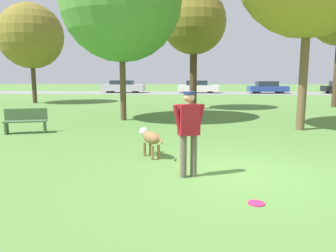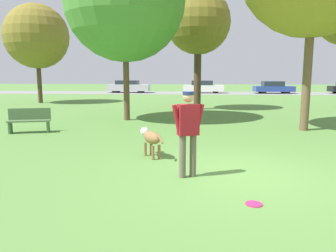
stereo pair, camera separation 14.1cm
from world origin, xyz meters
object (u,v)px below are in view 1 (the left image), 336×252
Objects in this scene: person at (189,127)px; parked_car_silver at (123,87)px; tree_far_left at (31,36)px; tree_near_left at (121,0)px; parked_car_white at (198,87)px; park_bench at (26,120)px; parked_car_blue at (267,87)px; dog at (150,138)px; tree_mid_center at (194,22)px; frisbee at (256,203)px.

person is 30.12m from parked_car_silver.
tree_near_left is at bearing -46.12° from tree_far_left.
park_bench is (-6.75, -24.70, -0.21)m from parked_car_white.
tree_far_left reaches higher than parked_car_silver.
parked_car_silver is 1.13× the size of parked_car_blue.
tree_mid_center reaches higher than dog.
parked_car_blue is (11.34, 21.16, -4.45)m from tree_near_left.
tree_mid_center is at bearing 93.00° from frisbee.
parked_car_silver is (-6.06, 27.77, 0.20)m from dog.
frisbee is 30.63m from parked_car_white.
person reaches higher than parked_car_silver.
tree_near_left is 1.13× the size of tree_far_left.
parked_car_silver is 15.50m from parked_car_blue.
person is 7.27m from park_bench.
parked_car_blue is (9.44, 27.61, 0.15)m from dog.
tree_mid_center is (0.32, 12.74, 3.87)m from person.
park_bench is (-14.10, -24.53, -0.18)m from parked_car_blue.
dog is at bearing 124.90° from frisbee.
tree_mid_center is 10.98m from park_bench.
parked_car_silver reaches higher than park_bench.
park_bench is at bearing -122.23° from parked_car_blue.
frisbee is 0.06× the size of parked_car_silver.
park_bench is (1.40, -24.69, -0.22)m from parked_car_silver.
frisbee is at bearing -57.52° from park_bench.
person is at bearing -89.55° from parked_car_white.
parked_car_silver is at bearing -177.27° from parked_car_white.
parked_car_white reaches higher than park_bench.
person is 0.22× the size of tree_near_left.
tree_near_left reaches higher than parked_car_silver.
tree_mid_center is 1.45× the size of parked_car_silver.
parked_car_silver reaches higher than frisbee.
park_bench reaches higher than frisbee.
tree_near_left reaches higher than frisbee.
frisbee is (1.99, -2.85, -0.47)m from dog.
tree_far_left reaches higher than park_bench.
tree_far_left is 1.01× the size of tree_mid_center.
parked_car_silver reaches higher than dog.
tree_near_left is (-3.89, 9.30, 5.07)m from frisbee.
person is 1.86m from dog.
tree_mid_center reaches higher than frisbee.
frisbee is 0.18× the size of park_bench.
person is 0.41× the size of parked_car_blue.
tree_mid_center is at bearing -39.31° from dog.
person is 0.25× the size of tree_far_left.
tree_mid_center is at bearing 56.46° from tree_near_left.
dog is 8.15m from tree_near_left.
parked_car_blue is (19.22, 12.97, -3.95)m from tree_far_left.
parked_car_silver is at bearing 177.06° from parked_car_blue.
frisbee is 0.04× the size of tree_far_left.
parked_car_blue is at bearing 44.29° from park_bench.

